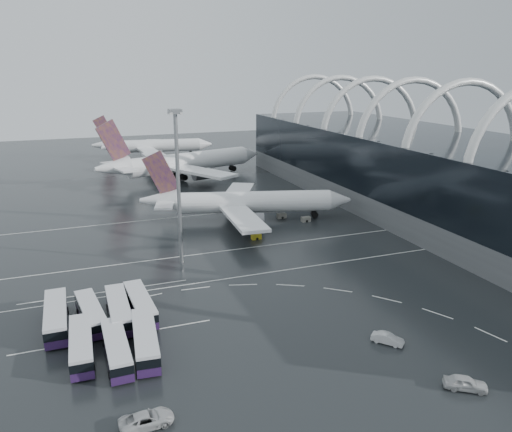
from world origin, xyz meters
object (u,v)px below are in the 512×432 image
object	(u,v)px
van_curve_a	(147,420)
gse_cart_belly_b	(282,216)
bus_row_near_d	(140,304)
van_curve_b	(465,383)
van_curve_c	(388,339)
floodlight_mast	(178,169)
gse_cart_belly_c	(256,237)
bus_row_near_b	(91,313)
bus_row_far_c	(145,340)
bus_row_near_a	(56,317)
bus_row_far_b	(116,348)
gse_cart_belly_e	(243,214)
airliner_gate_c	(151,146)
bus_row_far_a	(81,345)
airliner_main	(243,203)
gse_cart_belly_d	(306,219)
bus_row_near_c	(119,310)
airliner_gate_b	(181,163)

from	to	relation	value
van_curve_a	gse_cart_belly_b	distance (m)	79.62
bus_row_near_d	gse_cart_belly_b	size ratio (longest dim) A/B	5.70
van_curve_b	van_curve_c	xyz separation A→B (m)	(-2.58, 12.03, -0.13)
floodlight_mast	gse_cart_belly_c	size ratio (longest dim) A/B	13.66
bus_row_near_b	bus_row_far_c	world-z (taller)	bus_row_far_c
bus_row_near_a	van_curve_a	world-z (taller)	bus_row_near_a
bus_row_far_b	gse_cart_belly_e	bearing A→B (deg)	-34.33
bus_row_near_a	gse_cart_belly_b	size ratio (longest dim) A/B	6.04
airliner_gate_c	gse_cart_belly_b	size ratio (longest dim) A/B	22.40
bus_row_far_a	bus_row_far_c	size ratio (longest dim) A/B	0.95
bus_row_far_a	bus_row_far_b	size ratio (longest dim) A/B	1.02
bus_row_far_a	bus_row_far_b	xyz separation A→B (m)	(4.28, -2.47, -0.03)
airliner_main	gse_cart_belly_d	distance (m)	16.16
airliner_gate_c	bus_row_far_c	bearing A→B (deg)	-91.21
bus_row_near_c	van_curve_b	world-z (taller)	bus_row_near_c
bus_row_near_b	van_curve_a	bearing A→B (deg)	-177.85
bus_row_near_b	bus_row_near_c	world-z (taller)	bus_row_near_c
van_curve_a	bus_row_far_c	bearing A→B (deg)	-12.18
van_curve_a	van_curve_c	bearing A→B (deg)	-85.30
bus_row_near_a	gse_cart_belly_d	xyz separation A→B (m)	(57.90, 35.37, -1.25)
bus_row_near_c	van_curve_b	size ratio (longest dim) A/B	2.59
airliner_main	van_curve_a	world-z (taller)	airliner_main
bus_row_far_b	gse_cart_belly_d	xyz separation A→B (m)	(50.44, 47.09, -1.08)
bus_row_far_b	gse_cart_belly_d	distance (m)	69.01
gse_cart_belly_d	gse_cart_belly_e	distance (m)	16.34
bus_row_far_a	bus_row_near_b	bearing A→B (deg)	-9.41
gse_cart_belly_d	airliner_gate_b	bearing A→B (deg)	106.49
gse_cart_belly_d	gse_cart_belly_e	size ratio (longest dim) A/B	0.97
van_curve_c	gse_cart_belly_d	world-z (taller)	van_curve_c
van_curve_c	gse_cart_belly_c	world-z (taller)	van_curve_c
van_curve_a	gse_cart_belly_b	bearing A→B (deg)	-37.73
bus_row_near_a	van_curve_b	world-z (taller)	bus_row_near_a
bus_row_near_a	van_curve_a	xyz separation A→B (m)	(9.17, -25.91, -1.04)
bus_row_near_c	airliner_gate_b	bearing A→B (deg)	-17.69
airliner_main	bus_row_far_b	xyz separation A→B (m)	(-36.34, -53.97, -2.81)
bus_row_near_d	airliner_main	bearing A→B (deg)	-40.22
bus_row_far_a	gse_cart_belly_c	xyz separation A→B (m)	(38.39, 36.40, -1.12)
van_curve_a	van_curve_b	distance (m)	37.19
bus_row_near_b	floodlight_mast	size ratio (longest dim) A/B	0.42
airliner_gate_b	bus_row_near_d	bearing A→B (deg)	-122.24
airliner_gate_b	airliner_main	bearing A→B (deg)	-102.02
bus_row_far_a	airliner_gate_c	bearing A→B (deg)	-11.39
gse_cart_belly_e	gse_cart_belly_c	bearing A→B (deg)	-99.69
bus_row_far_b	airliner_gate_b	bearing A→B (deg)	-17.76
floodlight_mast	gse_cart_belly_b	distance (m)	41.46
airliner_main	floodlight_mast	xyz separation A→B (m)	(-20.99, -23.28, 14.23)
bus_row_near_c	bus_row_far_c	size ratio (longest dim) A/B	0.97
bus_row_near_b	van_curve_c	size ratio (longest dim) A/B	2.83
van_curve_a	van_curve_c	size ratio (longest dim) A/B	1.32
gse_cart_belly_b	gse_cart_belly_c	size ratio (longest dim) A/B	1.04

